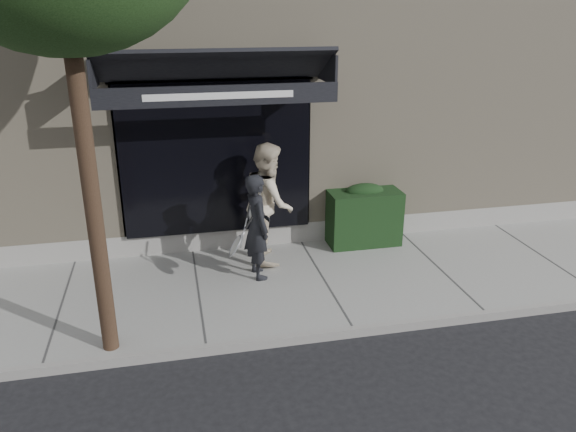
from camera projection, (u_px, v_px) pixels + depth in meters
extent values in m
plane|color=black|center=(323.00, 284.00, 9.10)|extent=(80.00, 80.00, 0.00)
cube|color=gray|center=(323.00, 281.00, 9.08)|extent=(20.00, 3.00, 0.12)
cube|color=gray|center=(354.00, 332.00, 7.66)|extent=(20.00, 0.10, 0.14)
cube|color=tan|center=(266.00, 75.00, 12.70)|extent=(14.00, 7.00, 5.50)
cube|color=gray|center=(299.00, 231.00, 10.57)|extent=(14.02, 0.42, 0.50)
cube|color=black|center=(216.00, 158.00, 9.59)|extent=(3.20, 0.30, 2.60)
cube|color=gray|center=(120.00, 161.00, 9.40)|extent=(0.08, 0.40, 2.60)
cube|color=gray|center=(305.00, 151.00, 10.04)|extent=(0.08, 0.40, 2.60)
cube|color=gray|center=(212.00, 77.00, 9.25)|extent=(3.36, 0.40, 0.12)
cube|color=black|center=(215.00, 65.00, 8.52)|extent=(3.60, 1.03, 0.55)
cube|color=black|center=(219.00, 96.00, 8.20)|extent=(3.60, 0.05, 0.30)
cube|color=white|center=(220.00, 96.00, 8.17)|extent=(2.20, 0.01, 0.10)
cube|color=black|center=(93.00, 73.00, 8.19)|extent=(0.04, 1.00, 0.45)
cube|color=black|center=(327.00, 68.00, 8.90)|extent=(0.04, 1.00, 0.45)
cube|color=black|center=(363.00, 217.00, 10.25)|extent=(1.30, 0.70, 1.00)
ellipsoid|color=black|center=(364.00, 191.00, 10.07)|extent=(0.71, 0.38, 0.27)
cylinder|color=black|center=(89.00, 177.00, 6.43)|extent=(0.20, 0.20, 4.80)
imported|color=black|center=(257.00, 226.00, 8.85)|extent=(0.49, 0.68, 1.71)
torus|color=silver|center=(243.00, 237.00, 8.57)|extent=(0.16, 0.32, 0.30)
cylinder|color=silver|center=(243.00, 237.00, 8.57)|extent=(0.12, 0.28, 0.26)
cylinder|color=silver|center=(243.00, 237.00, 8.57)|extent=(0.18, 0.06, 0.06)
cylinder|color=black|center=(243.00, 237.00, 8.57)|extent=(0.20, 0.08, 0.08)
torus|color=silver|center=(235.00, 246.00, 8.45)|extent=(0.19, 0.31, 0.27)
cylinder|color=silver|center=(235.00, 246.00, 8.45)|extent=(0.15, 0.28, 0.23)
cylinder|color=silver|center=(235.00, 246.00, 8.45)|extent=(0.17, 0.03, 0.11)
cylinder|color=black|center=(235.00, 246.00, 8.45)|extent=(0.19, 0.04, 0.13)
imported|color=beige|center=(269.00, 203.00, 9.42)|extent=(0.83, 1.04, 2.04)
torus|color=silver|center=(254.00, 211.00, 9.09)|extent=(0.19, 0.32, 0.29)
cylinder|color=silver|center=(254.00, 211.00, 9.09)|extent=(0.15, 0.28, 0.25)
cylinder|color=silver|center=(254.00, 211.00, 9.09)|extent=(0.17, 0.05, 0.09)
cylinder|color=black|center=(254.00, 211.00, 9.09)|extent=(0.20, 0.06, 0.11)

